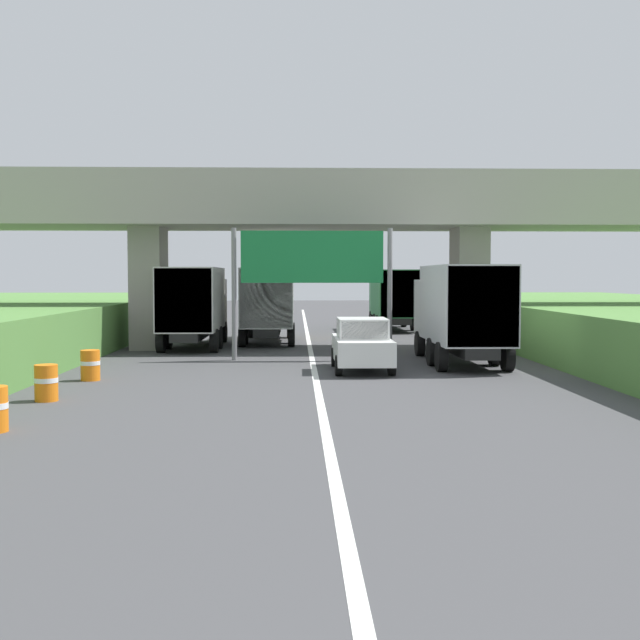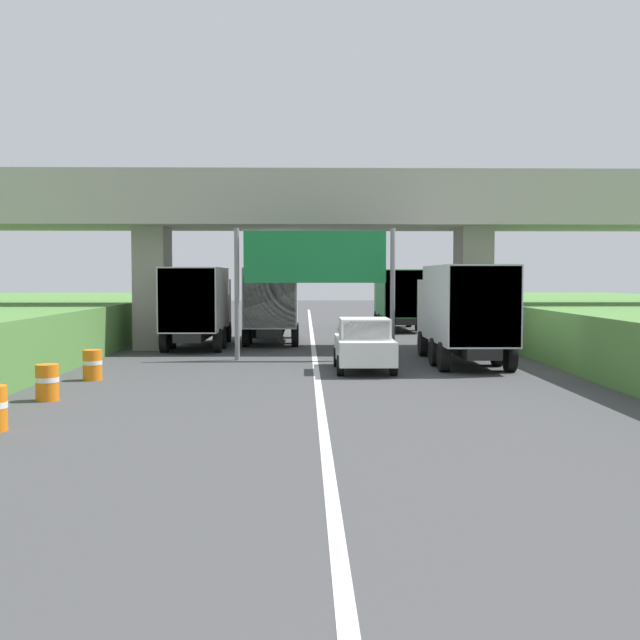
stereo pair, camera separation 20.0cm
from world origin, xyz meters
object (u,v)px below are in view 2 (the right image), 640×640
object	(u,v)px
truck_black	(198,303)
truck_silver	(463,309)
truck_green	(398,296)
car_white	(364,345)
construction_barrel_3	(47,382)
truck_yellow	(272,301)
overhead_highway_sign	(315,264)
construction_barrel_4	(92,365)

from	to	relation	value
truck_black	truck_silver	size ratio (longest dim) A/B	1.00
truck_silver	truck_green	world-z (taller)	same
truck_green	car_white	world-z (taller)	truck_green
construction_barrel_3	truck_green	bearing A→B (deg)	65.39
truck_yellow	car_white	distance (m)	11.76
truck_black	truck_silver	world-z (taller)	same
truck_black	construction_barrel_3	xyz separation A→B (m)	(-1.76, -14.57, -1.47)
truck_black	construction_barrel_3	bearing A→B (deg)	-96.90
truck_black	construction_barrel_3	size ratio (longest dim) A/B	8.11
car_white	construction_barrel_3	bearing A→B (deg)	-144.25
overhead_highway_sign	truck_green	world-z (taller)	overhead_highway_sign
truck_yellow	truck_green	world-z (taller)	same
truck_yellow	construction_barrel_4	world-z (taller)	truck_yellow
truck_silver	car_white	distance (m)	4.26
overhead_highway_sign	truck_yellow	size ratio (longest dim) A/B	0.81
construction_barrel_3	car_white	bearing A→B (deg)	35.75
truck_silver	truck_yellow	bearing A→B (deg)	127.34
truck_black	truck_yellow	world-z (taller)	same
truck_silver	construction_barrel_3	world-z (taller)	truck_silver
car_white	construction_barrel_4	world-z (taller)	car_white
truck_silver	construction_barrel_3	xyz separation A→B (m)	(-11.88, -7.95, -1.47)
car_white	construction_barrel_4	bearing A→B (deg)	-165.58
overhead_highway_sign	truck_green	xyz separation A→B (m)	(5.00, 16.21, -1.58)
overhead_highway_sign	car_white	bearing A→B (deg)	-65.81
truck_green	construction_barrel_3	size ratio (longest dim) A/B	8.11
car_white	truck_silver	bearing A→B (deg)	28.91
truck_yellow	car_white	xyz separation A→B (m)	(3.42, -11.21, -1.08)
truck_black	truck_green	distance (m)	14.86
truck_black	truck_green	size ratio (longest dim) A/B	1.00
car_white	construction_barrel_3	xyz separation A→B (m)	(-8.27, -5.95, -0.40)
truck_green	truck_silver	bearing A→B (deg)	-89.50
overhead_highway_sign	construction_barrel_3	distance (m)	11.95
car_white	construction_barrel_3	distance (m)	10.20
overhead_highway_sign	truck_black	bearing A→B (deg)	133.76
truck_silver	truck_green	xyz separation A→B (m)	(-0.15, 17.65, 0.00)
car_white	construction_barrel_4	distance (m)	8.47
truck_black	construction_barrel_4	world-z (taller)	truck_black
truck_yellow	construction_barrel_4	distance (m)	14.22
truck_yellow	truck_green	xyz separation A→B (m)	(6.87, 8.44, 0.00)
truck_black	construction_barrel_3	world-z (taller)	truck_black
truck_green	construction_barrel_4	xyz separation A→B (m)	(-11.65, -21.75, -1.47)
construction_barrel_4	overhead_highway_sign	bearing A→B (deg)	39.85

